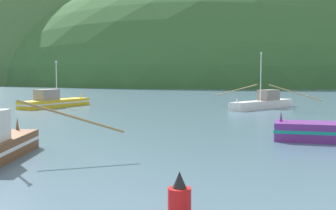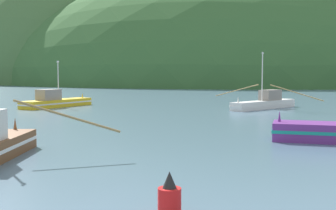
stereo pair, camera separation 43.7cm
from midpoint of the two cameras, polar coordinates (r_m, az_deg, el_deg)
The scene contains 5 objects.
hill_far_right at distance 190.90m, azimuth -13.67°, elevation 2.80°, with size 90.87×72.69×93.14m, color #47703D.
hill_far_left at distance 195.33m, azimuth 8.49°, elevation 2.90°, with size 202.90×162.32×96.13m, color #386633.
fishing_boat_white at distance 53.01m, azimuth 12.96°, elevation 0.33°, with size 11.47×9.80×6.71m.
fishing_boat_yellow at distance 55.69m, azimuth -14.41°, elevation 0.44°, with size 6.46×10.62×5.77m.
channel_buoy at distance 12.99m, azimuth 1.18°, elevation -12.17°, with size 0.70×0.70×1.33m.
Camera 2 is at (2.85, -8.18, 4.19)m, focal length 46.14 mm.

